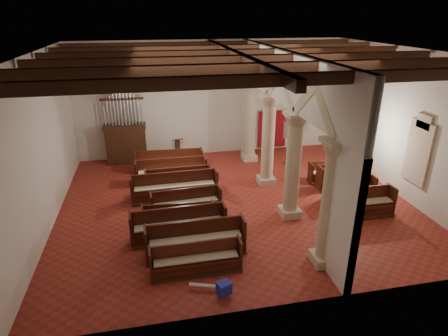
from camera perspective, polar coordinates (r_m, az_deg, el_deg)
The scene contains 33 objects.
floor at distance 15.57m, azimuth 1.73°, elevation -5.14°, with size 14.00×14.00×0.00m, color maroon.
ceiling at distance 13.81m, azimuth 2.03°, elevation 17.41°, with size 14.00×14.00×0.00m, color #311B10.
wall_back at distance 20.10m, azimuth -2.11°, elevation 10.46°, with size 14.00×0.02×6.00m, color silver.
wall_front at distance 9.12m, azimuth 10.56°, elevation -5.74°, with size 14.00×0.02×6.00m, color silver.
wall_left at distance 14.56m, azimuth -26.09°, elevation 3.26°, with size 0.02×12.00×6.00m, color silver.
wall_right at distance 17.36m, azimuth 25.13°, elevation 6.32°, with size 0.02×12.00×6.00m, color silver.
ceiling_beams at distance 13.83m, azimuth 2.02°, elevation 16.67°, with size 13.80×11.80×0.30m, color #3E2213, non-canonical shape.
arcade at distance 14.76m, azimuth 8.78°, elevation 7.89°, with size 0.90×11.90×6.00m.
window_right_a at distance 16.45m, azimuth 27.56°, elevation 2.09°, with size 0.03×1.00×2.20m, color #306D59.
window_right_b at distance 19.54m, azimuth 20.53°, elevation 6.24°, with size 0.03×1.00×2.20m, color #306D59.
window_back at distance 21.63m, azimuth 11.27°, elevation 8.75°, with size 1.00×0.03×2.20m, color #306D59.
pipe_organ at distance 19.83m, azimuth -14.77°, elevation 4.66°, with size 2.10×0.85×4.40m.
lectern at distance 19.88m, azimuth -7.05°, elevation 2.67°, with size 0.57×0.59×1.22m.
dossal_curtain at distance 21.33m, azimuth 7.36°, elevation 5.92°, with size 1.80×0.07×2.17m.
processional_banner at distance 19.40m, azimuth 9.66°, elevation 2.93°, with size 0.56×0.71×2.42m.
hymnal_box_a at distance 10.77m, azimuth 0.00°, elevation -17.83°, with size 0.37×0.30×0.37m, color #151D92.
hymnal_box_b at distance 13.69m, azimuth 1.33°, elevation -8.13°, with size 0.32×0.26×0.32m, color #151593.
hymnal_box_c at distance 14.66m, azimuth -0.86°, elevation -5.82°, with size 0.35×0.28×0.35m, color #153E95.
tube_heater_a at distance 11.05m, azimuth -2.80°, elevation -17.47°, with size 0.10×0.10×0.95m, color silver.
tube_heater_b at distance 12.51m, azimuth -9.17°, elevation -12.32°, with size 0.10×0.10×1.01m, color white.
nave_pew_0 at distance 11.61m, azimuth -4.25°, elevation -14.22°, with size 2.75×0.67×0.97m.
nave_pew_1 at distance 12.32m, azimuth -4.30°, elevation -11.45°, with size 3.20×0.80×1.14m.
nave_pew_2 at distance 13.11m, azimuth -6.86°, elevation -9.22°, with size 3.28×0.88×1.14m.
nave_pew_3 at distance 13.65m, azimuth -7.00°, elevation -8.09°, with size 2.59×0.82×0.98m.
nave_pew_4 at distance 14.53m, azimuth -5.75°, elevation -5.89°, with size 2.72×0.87×1.05m.
nave_pew_5 at distance 15.77m, azimuth -7.48°, elevation -3.41°, with size 3.60×0.85×1.15m.
nave_pew_6 at distance 16.34m, azimuth -6.89°, elevation -2.48°, with size 2.89×0.79×1.09m.
nave_pew_7 at distance 17.30m, azimuth -8.00°, elevation -1.02°, with size 3.21×0.77×1.13m.
nave_pew_8 at distance 18.46m, azimuth -8.34°, elevation 0.49°, with size 3.31×0.89×1.09m.
aisle_pew_0 at distance 15.43m, azimuth 20.95°, elevation -5.45°, with size 2.04×0.76×1.14m.
aisle_pew_1 at distance 16.42m, azimuth 18.70°, elevation -3.52°, with size 2.02×0.81×1.04m.
aisle_pew_2 at distance 17.42m, azimuth 17.48°, elevation -1.74°, with size 2.24×0.77×1.10m.
aisle_pew_3 at distance 17.89m, azimuth 15.88°, elevation -1.05°, with size 2.03×0.75×0.97m.
Camera 1 is at (-3.20, -13.38, 7.30)m, focal length 30.00 mm.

